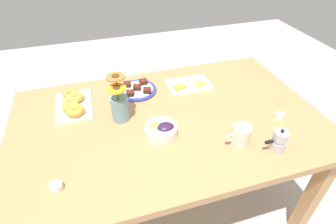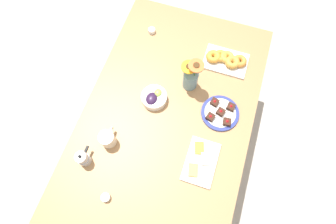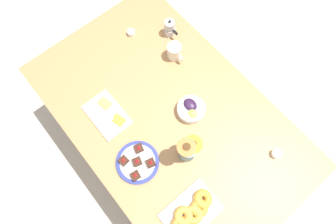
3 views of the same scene
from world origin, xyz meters
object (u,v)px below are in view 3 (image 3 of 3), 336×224
Objects in this scene: flower_vase at (188,151)px; grape_bowl at (191,109)px; jam_cup_berry at (276,154)px; dining_table at (168,119)px; coffee_mug at (174,51)px; dessert_plate at (138,162)px; cheese_platter at (108,115)px; croissant_platter at (192,212)px; jam_cup_honey at (131,32)px; moka_pot at (170,28)px.

grape_bowl is at bearing 133.25° from flower_vase.
grape_bowl reaches higher than jam_cup_berry.
jam_cup_berry reaches higher than dining_table.
coffee_mug is 0.60m from flower_vase.
dessert_plate is (0.10, -0.30, 0.10)m from dining_table.
cheese_platter is at bearing -129.33° from dining_table.
croissant_platter is at bearing 8.33° from dessert_plate.
dining_table is 0.35m from cheese_platter.
jam_cup_honey is at bearing 128.57° from cheese_platter.
croissant_platter is 1.10m from jam_cup_honey.
coffee_mug reaches higher than jam_cup_berry.
flower_vase is at bearing -130.58° from jam_cup_berry.
dining_table is 0.56m from moka_pot.
croissant_platter is 6.01× the size of jam_cup_honey.
coffee_mug is at bearing 134.13° from dining_table.
flower_vase reaches higher than jam_cup_honey.
moka_pot is at bearing 107.29° from cheese_platter.
flower_vase is at bearing -15.98° from dining_table.
flower_vase is (0.23, -0.07, 0.17)m from dining_table.
jam_cup_berry is 0.48m from flower_vase.
cheese_platter is at bearing -51.43° from jam_cup_honey.
croissant_platter is (0.73, -0.51, -0.03)m from coffee_mug.
cheese_platter reaches higher than dining_table.
moka_pot is (-0.19, 0.62, 0.04)m from cheese_platter.
coffee_mug reaches higher than dessert_plate.
dining_table is 0.30m from flower_vase.
grape_bowl is 0.63× the size of flower_vase.
coffee_mug is 0.81m from jam_cup_berry.
grape_bowl is 3.26× the size of jam_cup_honey.
moka_pot is (-0.64, 0.42, -0.04)m from flower_vase.
jam_cup_berry is 0.40× the size of moka_pot.
dining_table is 7.00× the size of dessert_plate.
dining_table is 6.47× the size of flower_vase.
jam_cup_honey is (-0.34, 0.43, 0.01)m from cheese_platter.
dessert_plate is (-0.37, -0.05, -0.01)m from croissant_platter.
coffee_mug is 0.17m from moka_pot.
grape_bowl reaches higher than dessert_plate.
croissant_platter is at bearing -35.10° from coffee_mug.
dessert_plate is at bearing -70.90° from dining_table.
moka_pot is (-0.41, 0.36, 0.13)m from dining_table.
flower_vase is (0.50, -0.34, 0.04)m from coffee_mug.
flower_vase is (0.79, -0.23, 0.07)m from jam_cup_honey.
dessert_plate is (0.37, -0.57, -0.04)m from coffee_mug.
coffee_mug reaches higher than jam_cup_honey.
coffee_mug is 0.89m from croissant_platter.
dining_table is 33.33× the size of jam_cup_honey.
jam_cup_berry is at bearing 53.26° from dessert_plate.
jam_cup_honey is (-0.56, 0.17, 0.10)m from dining_table.
dessert_plate is (0.32, -0.03, 0.00)m from cheese_platter.
dessert_plate reaches higher than jam_cup_berry.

